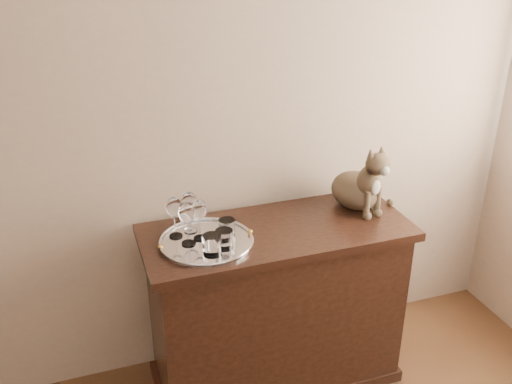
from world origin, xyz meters
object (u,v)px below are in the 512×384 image
wine_glass_a (175,217)px  wine_glass_c (188,223)px  wine_glass_d (199,220)px  cat (357,174)px  tumbler_c (227,228)px  wine_glass_b (190,212)px  tumbler_a (224,239)px  sideboard (276,307)px  tray (207,242)px  tumbler_b (212,245)px

wine_glass_a → wine_glass_c: bearing=-64.4°
wine_glass_d → cat: cat is taller
wine_glass_c → tumbler_c: wine_glass_c is taller
wine_glass_a → wine_glass_d: (0.09, -0.05, -0.00)m
wine_glass_b → tumbler_c: (0.14, -0.10, -0.05)m
tumbler_a → cat: bearing=14.6°
cat → sideboard: bearing=-179.6°
tray → tumbler_b: size_ratio=4.58×
tumbler_a → wine_glass_d: bearing=125.4°
tumbler_b → tumbler_c: 0.15m
sideboard → wine_glass_b: 0.65m
tray → wine_glass_b: 0.15m
tumbler_a → tumbler_c: 0.09m
tumbler_c → cat: size_ratio=0.24×
sideboard → tumbler_b: (-0.33, -0.13, 0.48)m
wine_glass_d → tray: bearing=-60.2°
wine_glass_c → cat: cat is taller
cat → wine_glass_a: bearing=170.4°
wine_glass_a → wine_glass_b: bearing=20.0°
wine_glass_a → sideboard: bearing=-8.4°
tray → wine_glass_b: size_ratio=2.15×
cat → wine_glass_c: bearing=175.9°
sideboard → wine_glass_d: wine_glass_d is taller
wine_glass_d → tumbler_a: 0.14m
sideboard → tray: (-0.33, -0.02, 0.43)m
wine_glass_c → tumbler_a: bearing=-31.3°
wine_glass_c → tumbler_c: (0.17, 0.01, -0.06)m
tray → cat: size_ratio=1.19×
wine_glass_b → wine_glass_c: size_ratio=0.95×
tumbler_b → tray: bearing=88.5°
tray → wine_glass_a: size_ratio=2.17×
tray → wine_glass_d: (-0.02, 0.03, 0.09)m
wine_glass_d → wine_glass_b: bearing=106.5°
cat → tumbler_b: bearing=-175.2°
wine_glass_b → cat: (0.80, -0.00, 0.07)m
wine_glass_c → tumbler_c: bearing=2.0°
wine_glass_c → wine_glass_d: 0.06m
wine_glass_d → tumbler_b: bearing=-83.2°
sideboard → tumbler_c: size_ratio=14.94×
sideboard → tumbler_a: bearing=-160.6°
wine_glass_a → wine_glass_d: bearing=-28.9°
wine_glass_b → tumbler_b: 0.23m
wine_glass_a → cat: 0.87m
sideboard → tumbler_c: (-0.23, -0.01, 0.47)m
sideboard → wine_glass_b: (-0.37, 0.09, 0.53)m
wine_glass_b → tumbler_c: 0.18m
wine_glass_d → tumbler_b: (0.02, -0.14, -0.05)m
wine_glass_a → wine_glass_c: size_ratio=0.95×
wine_glass_c → tumbler_a: 0.16m
tumbler_b → cat: cat is taller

